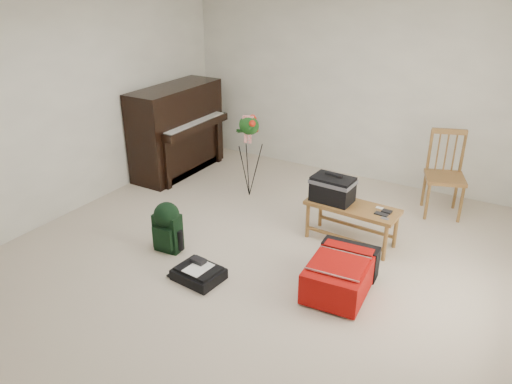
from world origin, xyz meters
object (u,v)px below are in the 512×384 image
Objects in this scene: piano at (178,132)px; flower_stand at (249,157)px; green_backpack at (167,225)px; bench at (338,195)px; dining_chair at (446,175)px; black_duffel at (199,273)px; red_suitcase at (343,271)px.

flower_stand is at bearing -9.01° from piano.
bench is at bearing 33.23° from green_backpack.
dining_chair is (3.61, 0.56, -0.10)m from piano.
dining_chair is 2.15× the size of black_duffel.
bench is 2.12× the size of black_duffel.
dining_chair is at bearing 8.74° from piano.
dining_chair reaches higher than black_duffel.
red_suitcase is at bearing 30.27° from black_duffel.
green_backpack is at bearing -153.04° from dining_chair.
bench is 1.70m from black_duffel.
red_suitcase is (3.16, -1.54, -0.42)m from piano.
bench is 1.52m from dining_chair.
dining_chair is 3.19m from black_duffel.
piano reaches higher than dining_chair.
flower_stand is (-1.83, 1.33, 0.36)m from red_suitcase.
red_suitcase is 0.74× the size of flower_stand.
black_duffel is at bearing -88.32° from flower_stand.
black_duffel is 0.70m from green_backpack.
green_backpack is at bearing -105.92° from flower_stand.
piano reaches higher than red_suitcase.
dining_chair is 3.32m from green_backpack.
piano is at bearing 137.53° from black_duffel.
piano reaches higher than flower_stand.
dining_chair reaches higher than bench.
black_duffel is (-0.83, -1.41, -0.47)m from bench.
flower_stand is (-0.59, 1.90, 0.47)m from black_duffel.
green_backpack is (-1.44, -1.13, -0.23)m from bench.
bench is 1.51m from flower_stand.
flower_stand is at bearing 112.53° from black_duffel.
bench is at bearing 64.67° from black_duffel.
flower_stand is at bearing 139.71° from red_suitcase.
flower_stand reaches higher than red_suitcase.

